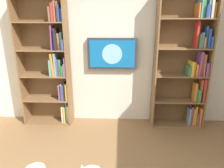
% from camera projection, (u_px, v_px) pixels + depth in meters
% --- Properties ---
extents(wall_back, '(4.52, 0.06, 2.70)m').
position_uv_depth(wall_back, '(112.00, 45.00, 3.34)').
color(wall_back, silver).
rests_on(wall_back, ground).
extents(bookshelf_left, '(0.86, 0.28, 2.22)m').
position_uv_depth(bookshelf_left, '(188.00, 62.00, 3.20)').
color(bookshelf_left, brown).
rests_on(bookshelf_left, ground).
extents(bookshelf_right, '(0.82, 0.28, 2.15)m').
position_uv_depth(bookshelf_right, '(50.00, 62.00, 3.30)').
color(bookshelf_right, brown).
rests_on(bookshelf_right, ground).
extents(wall_mounted_tv, '(0.81, 0.07, 0.51)m').
position_uv_depth(wall_mounted_tv, '(112.00, 54.00, 3.30)').
color(wall_mounted_tv, '#333338').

